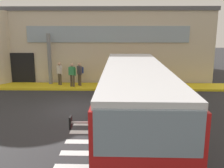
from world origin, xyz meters
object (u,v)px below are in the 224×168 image
Objects in this scene: passenger_near_column at (60,72)px; passenger_at_curb_edge at (80,72)px; passenger_by_doorway at (72,74)px; bus_main_foreground at (134,98)px; entry_support_column at (50,59)px.

passenger_near_column and passenger_at_curb_edge have the same top height.
bus_main_foreground is at bearing -61.39° from passenger_by_doorway.
entry_support_column is at bearing 165.70° from passenger_at_curb_edge.
bus_main_foreground is at bearing -65.57° from passenger_at_curb_edge.
passenger_by_doorway is (-3.95, 7.24, -0.25)m from bus_main_foreground.
passenger_near_column is 1.53m from passenger_at_curb_edge.
bus_main_foreground reaches higher than passenger_at_curb_edge.
passenger_at_curb_edge is at bearing -14.30° from entry_support_column.
entry_support_column is 0.33× the size of bus_main_foreground.
passenger_by_doorway is at bearing -27.77° from entry_support_column.
bus_main_foreground is at bearing -57.40° from passenger_near_column.
passenger_near_column and passenger_by_doorway have the same top height.
passenger_by_doorway is 1.00× the size of passenger_at_curb_edge.
entry_support_column is at bearing 125.15° from bus_main_foreground.
entry_support_column reaches higher than bus_main_foreground.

